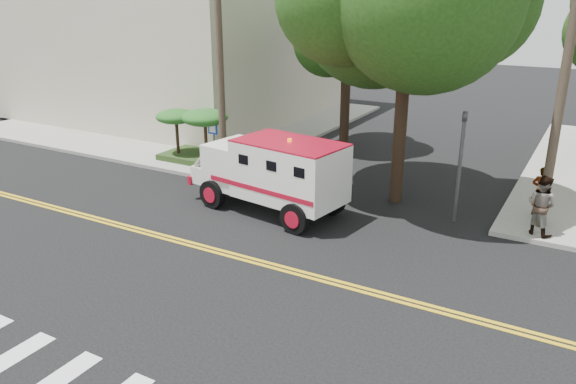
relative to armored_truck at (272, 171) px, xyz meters
The scene contains 12 objects.
ground 4.15m from the armored_truck, 63.00° to the right, with size 100.00×100.00×0.00m, color black.
sidewalk_nw 15.50m from the armored_truck, 139.46° to the left, with size 17.00×17.00×0.15m, color gray.
building_left 18.32m from the armored_truck, 139.97° to the left, with size 16.00×14.00×10.00m, color #B8B497.
utility_pole_left 5.52m from the armored_truck, 146.51° to the left, with size 0.28×0.28×9.00m, color #382D23.
utility_pole_right 9.05m from the armored_truck, 18.76° to the left, with size 0.28×0.28×9.00m, color #382D23.
tree_left 9.41m from the armored_truck, 96.27° to the left, with size 4.48×4.20×7.70m.
traffic_signal 6.01m from the armored_truck, 21.02° to the left, with size 0.15×0.18×3.60m.
accessibility_sign 5.20m from the armored_truck, 148.57° to the left, with size 0.45×0.10×2.02m.
palm_planter 6.50m from the armored_truck, 150.86° to the left, with size 3.52×2.63×2.36m.
armored_truck is the anchor object (origin of this frame).
pedestrian_a 8.69m from the armored_truck, 24.90° to the left, with size 0.60×0.39×1.65m, color gray.
pedestrian_b 8.32m from the armored_truck, 14.20° to the left, with size 0.89×0.70×1.84m, color gray.
Camera 1 is at (7.43, -11.65, 7.00)m, focal length 35.00 mm.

